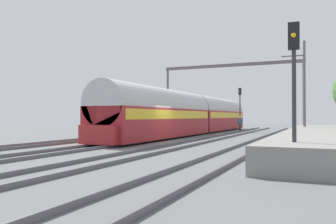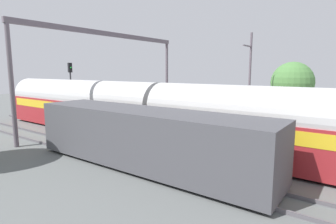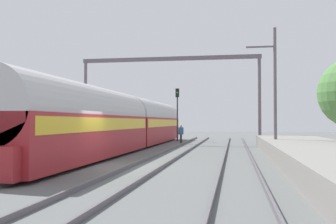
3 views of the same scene
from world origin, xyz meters
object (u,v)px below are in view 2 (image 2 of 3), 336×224
at_px(passenger_train, 159,114).
at_px(person_crossing, 115,112).
at_px(railway_signal_far, 71,84).
at_px(freight_car, 145,138).
at_px(catenary_gantry, 110,56).

distance_m(passenger_train, person_crossing, 7.97).
distance_m(passenger_train, railway_signal_far, 12.42).
xyz_separation_m(freight_car, catenary_gantry, (5.93, 8.90, 4.42)).
xyz_separation_m(passenger_train, railway_signal_far, (1.92, 12.18, 1.49)).
height_order(person_crossing, catenary_gantry, catenary_gantry).
bearing_deg(freight_car, railway_signal_far, 67.77).
bearing_deg(catenary_gantry, railway_signal_far, 90.61).
distance_m(freight_car, person_crossing, 11.77).
height_order(passenger_train, railway_signal_far, railway_signal_far).
bearing_deg(passenger_train, railway_signal_far, 81.06).
relative_size(freight_car, catenary_gantry, 0.80).
bearing_deg(railway_signal_far, catenary_gantry, -89.39).
distance_m(railway_signal_far, catenary_gantry, 5.97).
xyz_separation_m(freight_car, person_crossing, (6.92, 9.52, -0.44)).
xyz_separation_m(passenger_train, freight_car, (-3.95, -2.18, -0.50)).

